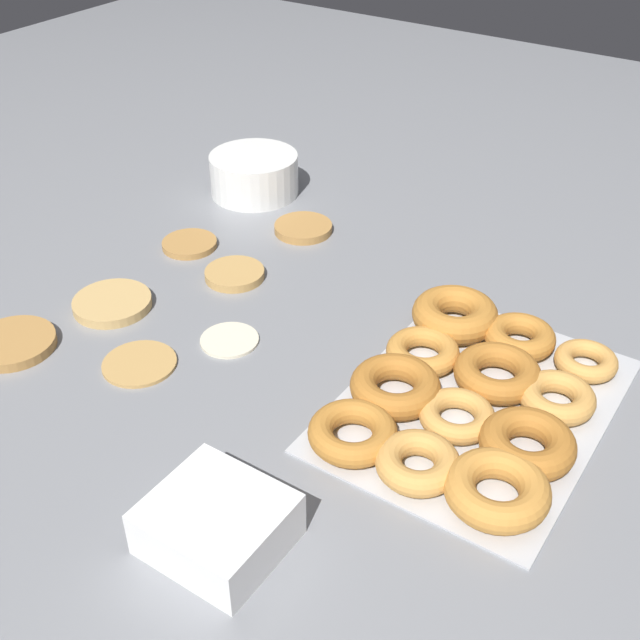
{
  "coord_description": "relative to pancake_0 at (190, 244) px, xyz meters",
  "views": [
    {
      "loc": [
        -0.73,
        -0.6,
        0.66
      ],
      "look_at": [
        -0.0,
        -0.11,
        0.04
      ],
      "focal_mm": 45.0,
      "sensor_mm": 36.0,
      "label": 1
    }
  ],
  "objects": [
    {
      "name": "pancake_5",
      "position": [
        -0.03,
        -0.12,
        0.0
      ],
      "size": [
        0.09,
        0.09,
        0.01
      ],
      "primitive_type": "cylinder",
      "color": "tan",
      "rests_on": "ground_plane"
    },
    {
      "name": "batter_bowl",
      "position": [
        0.22,
        0.03,
        0.03
      ],
      "size": [
        0.16,
        0.16,
        0.07
      ],
      "color": "white",
      "rests_on": "ground_plane"
    },
    {
      "name": "pancake_4",
      "position": [
        -0.34,
        0.02,
        0.0
      ],
      "size": [
        0.11,
        0.11,
        0.01
      ],
      "primitive_type": "cylinder",
      "color": "#B27F42",
      "rests_on": "ground_plane"
    },
    {
      "name": "pancake_6",
      "position": [
        -0.27,
        -0.15,
        -0.0
      ],
      "size": [
        0.1,
        0.1,
        0.01
      ],
      "primitive_type": "cylinder",
      "color": "tan",
      "rests_on": "ground_plane"
    },
    {
      "name": "container_stack",
      "position": [
        -0.44,
        -0.43,
        0.02
      ],
      "size": [
        0.12,
        0.13,
        0.06
      ],
      "color": "white",
      "rests_on": "ground_plane"
    },
    {
      "name": "donut_tray",
      "position": [
        -0.11,
        -0.55,
        0.01
      ],
      "size": [
        0.4,
        0.3,
        0.05
      ],
      "color": "silver",
      "rests_on": "ground_plane"
    },
    {
      "name": "pancake_0",
      "position": [
        0.0,
        0.0,
        0.0
      ],
      "size": [
        0.09,
        0.09,
        0.01
      ],
      "primitive_type": "cylinder",
      "color": "#B27F42",
      "rests_on": "ground_plane"
    },
    {
      "name": "ground_plane",
      "position": [
        -0.1,
        -0.22,
        -0.01
      ],
      "size": [
        3.0,
        3.0,
        0.0
      ],
      "primitive_type": "plane",
      "color": "gray"
    },
    {
      "name": "pancake_1",
      "position": [
        -0.17,
        -0.22,
        -0.0
      ],
      "size": [
        0.08,
        0.08,
        0.01
      ],
      "primitive_type": "cylinder",
      "color": "beige",
      "rests_on": "ground_plane"
    },
    {
      "name": "pancake_3",
      "position": [
        -0.2,
        -0.02,
        0.0
      ],
      "size": [
        0.11,
        0.11,
        0.01
      ],
      "primitive_type": "cylinder",
      "color": "tan",
      "rests_on": "ground_plane"
    },
    {
      "name": "pancake_2",
      "position": [
        0.15,
        -0.13,
        0.0
      ],
      "size": [
        0.1,
        0.1,
        0.01
      ],
      "primitive_type": "cylinder",
      "color": "#B27F42",
      "rests_on": "ground_plane"
    }
  ]
}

